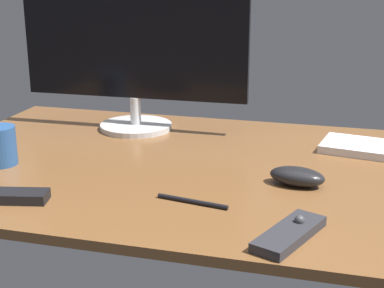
# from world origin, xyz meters

# --- Properties ---
(desk) EXTENTS (1.40, 0.84, 0.02)m
(desk) POSITION_xyz_m (0.00, 0.00, 0.01)
(desk) COLOR brown
(desk) RESTS_ON ground
(monitor) EXTENTS (0.63, 0.20, 0.46)m
(monitor) POSITION_xyz_m (-0.28, 0.25, 0.26)
(monitor) COLOR silver
(monitor) RESTS_ON desk
(computer_mouse) EXTENTS (0.13, 0.08, 0.04)m
(computer_mouse) POSITION_xyz_m (0.20, -0.07, 0.04)
(computer_mouse) COLOR black
(computer_mouse) RESTS_ON desk
(media_remote) EXTENTS (0.12, 0.18, 0.03)m
(media_remote) POSITION_xyz_m (0.21, -0.32, 0.03)
(media_remote) COLOR #2D2D33
(media_remote) RESTS_ON desk
(tv_remote) EXTENTS (0.19, 0.09, 0.02)m
(tv_remote) POSITION_xyz_m (-0.36, -0.31, 0.03)
(tv_remote) COLOR black
(tv_remote) RESTS_ON desk
(pen) EXTENTS (0.15, 0.03, 0.01)m
(pen) POSITION_xyz_m (0.01, -0.22, 0.02)
(pen) COLOR black
(pen) RESTS_ON desk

